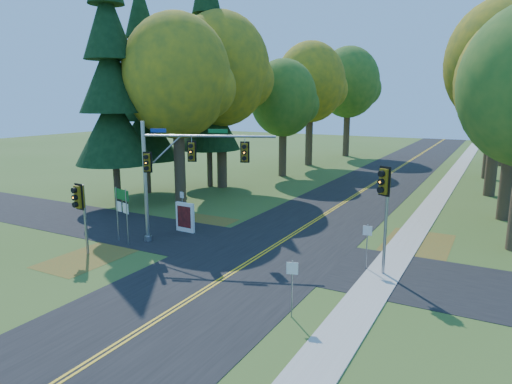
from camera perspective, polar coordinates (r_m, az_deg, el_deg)
The scene contains 28 objects.
ground at distance 22.56m, azimuth -1.19°, elevation -8.97°, with size 160.00×160.00×0.00m, color #3B591F.
road_main at distance 22.56m, azimuth -1.19°, elevation -8.95°, with size 8.00×160.00×0.02m, color black.
road_cross at distance 24.21m, azimuth 1.18°, elevation -7.49°, with size 60.00×6.00×0.02m, color black.
centerline_left at distance 22.60m, azimuth -1.41°, elevation -8.87°, with size 0.10×160.00×0.01m, color gold.
centerline_right at distance 22.51m, azimuth -0.97°, elevation -8.95°, with size 0.10×160.00×0.01m, color gold.
sidewalk_east at distance 20.42m, azimuth 14.43°, elevation -11.54°, with size 1.60×160.00×0.06m, color #9E998E.
leaf_patch_w_near at distance 29.16m, azimuth -8.43°, elevation -4.30°, with size 4.00×6.00×0.00m, color brown.
leaf_patch_e at distance 25.86m, azimuth 19.05°, elevation -6.90°, with size 3.50×8.00×0.00m, color brown.
leaf_patch_w_far at distance 24.93m, azimuth -20.08°, elevation -7.66°, with size 3.00×5.00×0.00m, color brown.
tree_w_a at distance 35.19m, azimuth -9.70°, elevation 13.97°, with size 8.00×8.00×14.15m.
tree_w_b at distance 41.21m, azimuth -4.29°, elevation 14.95°, with size 8.60×8.60×15.38m.
tree_w_c at distance 47.26m, azimuth 3.53°, elevation 11.58°, with size 6.80×6.80×11.91m.
tree_e_c at distance 42.12m, azimuth 28.55°, elevation 13.95°, with size 8.80×8.80×15.79m.
tree_w_d at distance 55.53m, azimuth 6.91°, elevation 13.41°, with size 8.20×8.20×14.56m.
tree_e_d at distance 51.22m, azimuth 27.67°, elevation 10.64°, with size 7.00×7.00×12.32m.
tree_w_e at distance 65.41m, azimuth 11.56°, elevation 13.23°, with size 8.40×8.40×14.97m.
tree_e_e at distance 61.93m, azimuth 29.13°, elevation 11.33°, with size 7.80×7.80×13.74m.
pine_a at distance 34.91m, azimuth -17.69°, elevation 13.12°, with size 5.60×5.60×19.48m.
pine_b at distance 39.53m, azimuth -13.84°, elevation 11.60°, with size 5.60×5.60×17.31m.
pine_c at distance 41.65m, azimuth -6.02°, elevation 13.95°, with size 5.60×5.60×20.56m.
traffic_mast at distance 25.18m, azimuth -9.89°, elevation 3.22°, with size 6.97×3.04×6.74m.
east_signal_pole at distance 20.87m, azimuth 15.77°, elevation -0.19°, with size 0.54×0.66×5.04m.
ped_signal_pole at distance 24.65m, azimuth -21.16°, elevation -1.20°, with size 0.60×0.69×3.77m.
route_sign_cluster at distance 26.26m, azimuth -16.43°, elevation -1.49°, with size 1.41×0.43×3.12m.
info_kiosk at distance 27.85m, azimuth -8.86°, elevation -3.16°, with size 1.31×0.26×1.81m.
reg_sign_e_north at distance 22.01m, azimuth 13.72°, elevation -5.69°, with size 0.42×0.08×2.20m.
reg_sign_e_south at distance 16.91m, azimuth 4.54°, elevation -10.73°, with size 0.41×0.16×2.21m.
reg_sign_w at distance 30.61m, azimuth -9.22°, elevation -1.00°, with size 0.37×0.11×1.94m.
Camera 1 is at (10.50, -18.34, 7.92)m, focal length 32.00 mm.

